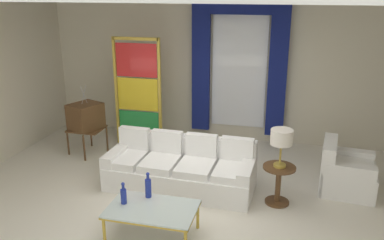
{
  "coord_description": "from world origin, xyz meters",
  "views": [
    {
      "loc": [
        1.45,
        -5.05,
        3.08
      ],
      "look_at": [
        -0.05,
        0.9,
        1.05
      ],
      "focal_mm": 37.67,
      "sensor_mm": 36.0,
      "label": 1
    }
  ],
  "objects_px": {
    "stained_glass_divider": "(138,97)",
    "armchair_white": "(344,174)",
    "table_lamp_brass": "(282,139)",
    "bottle_crystal_tall": "(124,195)",
    "bottle_blue_decanter": "(148,187)",
    "couch_white_long": "(181,169)",
    "peacock_figurine": "(152,145)",
    "round_side_table": "(278,181)",
    "coffee_table": "(152,210)",
    "vintage_tv": "(86,117)"
  },
  "relations": [
    {
      "from": "bottle_blue_decanter",
      "to": "vintage_tv",
      "type": "height_order",
      "value": "vintage_tv"
    },
    {
      "from": "couch_white_long",
      "to": "bottle_crystal_tall",
      "type": "distance_m",
      "value": 1.47
    },
    {
      "from": "vintage_tv",
      "to": "peacock_figurine",
      "type": "distance_m",
      "value": 1.35
    },
    {
      "from": "round_side_table",
      "to": "peacock_figurine",
      "type": "bearing_deg",
      "value": 152.92
    },
    {
      "from": "peacock_figurine",
      "to": "round_side_table",
      "type": "distance_m",
      "value": 2.73
    },
    {
      "from": "peacock_figurine",
      "to": "round_side_table",
      "type": "height_order",
      "value": "round_side_table"
    },
    {
      "from": "stained_glass_divider",
      "to": "peacock_figurine",
      "type": "relative_size",
      "value": 3.67
    },
    {
      "from": "round_side_table",
      "to": "armchair_white",
      "type": "bearing_deg",
      "value": 33.78
    },
    {
      "from": "coffee_table",
      "to": "table_lamp_brass",
      "type": "xyz_separation_m",
      "value": [
        1.52,
        1.26,
        0.65
      ]
    },
    {
      "from": "vintage_tv",
      "to": "table_lamp_brass",
      "type": "xyz_separation_m",
      "value": [
        3.67,
        -1.05,
        0.3
      ]
    },
    {
      "from": "stained_glass_divider",
      "to": "vintage_tv",
      "type": "bearing_deg",
      "value": -148.45
    },
    {
      "from": "bottle_crystal_tall",
      "to": "round_side_table",
      "type": "relative_size",
      "value": 0.51
    },
    {
      "from": "stained_glass_divider",
      "to": "armchair_white",
      "type": "bearing_deg",
      "value": -13.65
    },
    {
      "from": "armchair_white",
      "to": "coffee_table",
      "type": "bearing_deg",
      "value": -142.63
    },
    {
      "from": "bottle_blue_decanter",
      "to": "peacock_figurine",
      "type": "distance_m",
      "value": 2.39
    },
    {
      "from": "couch_white_long",
      "to": "coffee_table",
      "type": "relative_size",
      "value": 2.09
    },
    {
      "from": "vintage_tv",
      "to": "stained_glass_divider",
      "type": "xyz_separation_m",
      "value": [
        0.87,
        0.53,
        0.33
      ]
    },
    {
      "from": "stained_glass_divider",
      "to": "round_side_table",
      "type": "distance_m",
      "value": 3.29
    },
    {
      "from": "coffee_table",
      "to": "bottle_crystal_tall",
      "type": "distance_m",
      "value": 0.42
    },
    {
      "from": "bottle_crystal_tall",
      "to": "table_lamp_brass",
      "type": "bearing_deg",
      "value": 32.82
    },
    {
      "from": "coffee_table",
      "to": "round_side_table",
      "type": "xyz_separation_m",
      "value": [
        1.52,
        1.26,
        -0.02
      ]
    },
    {
      "from": "bottle_blue_decanter",
      "to": "armchair_white",
      "type": "relative_size",
      "value": 0.4
    },
    {
      "from": "coffee_table",
      "to": "vintage_tv",
      "type": "distance_m",
      "value": 3.17
    },
    {
      "from": "bottle_blue_decanter",
      "to": "table_lamp_brass",
      "type": "bearing_deg",
      "value": 30.94
    },
    {
      "from": "bottle_crystal_tall",
      "to": "armchair_white",
      "type": "relative_size",
      "value": 0.33
    },
    {
      "from": "couch_white_long",
      "to": "peacock_figurine",
      "type": "bearing_deg",
      "value": 129.68
    },
    {
      "from": "bottle_blue_decanter",
      "to": "bottle_crystal_tall",
      "type": "bearing_deg",
      "value": -136.56
    },
    {
      "from": "round_side_table",
      "to": "table_lamp_brass",
      "type": "bearing_deg",
      "value": 0.0
    },
    {
      "from": "round_side_table",
      "to": "stained_glass_divider",
      "type": "bearing_deg",
      "value": 150.54
    },
    {
      "from": "round_side_table",
      "to": "couch_white_long",
      "type": "bearing_deg",
      "value": 173.61
    },
    {
      "from": "coffee_table",
      "to": "vintage_tv",
      "type": "relative_size",
      "value": 0.84
    },
    {
      "from": "coffee_table",
      "to": "round_side_table",
      "type": "height_order",
      "value": "round_side_table"
    },
    {
      "from": "stained_glass_divider",
      "to": "bottle_crystal_tall",
      "type": "bearing_deg",
      "value": -72.57
    },
    {
      "from": "coffee_table",
      "to": "table_lamp_brass",
      "type": "height_order",
      "value": "table_lamp_brass"
    },
    {
      "from": "couch_white_long",
      "to": "armchair_white",
      "type": "xyz_separation_m",
      "value": [
        2.53,
        0.49,
        -0.02
      ]
    },
    {
      "from": "armchair_white",
      "to": "table_lamp_brass",
      "type": "height_order",
      "value": "table_lamp_brass"
    },
    {
      "from": "peacock_figurine",
      "to": "round_side_table",
      "type": "xyz_separation_m",
      "value": [
        2.43,
        -1.24,
        0.14
      ]
    },
    {
      "from": "peacock_figurine",
      "to": "stained_glass_divider",
      "type": "bearing_deg",
      "value": 137.69
    },
    {
      "from": "armchair_white",
      "to": "bottle_crystal_tall",
      "type": "bearing_deg",
      "value": -146.85
    },
    {
      "from": "bottle_blue_decanter",
      "to": "armchair_white",
      "type": "xyz_separation_m",
      "value": [
        2.65,
        1.66,
        -0.27
      ]
    },
    {
      "from": "stained_glass_divider",
      "to": "table_lamp_brass",
      "type": "relative_size",
      "value": 3.86
    },
    {
      "from": "couch_white_long",
      "to": "bottle_crystal_tall",
      "type": "relative_size",
      "value": 7.85
    },
    {
      "from": "couch_white_long",
      "to": "vintage_tv",
      "type": "bearing_deg",
      "value": 157.58
    },
    {
      "from": "vintage_tv",
      "to": "armchair_white",
      "type": "xyz_separation_m",
      "value": [
        4.66,
        -0.39,
        -0.44
      ]
    },
    {
      "from": "vintage_tv",
      "to": "armchair_white",
      "type": "bearing_deg",
      "value": -4.77
    },
    {
      "from": "armchair_white",
      "to": "peacock_figurine",
      "type": "bearing_deg",
      "value": 170.38
    },
    {
      "from": "peacock_figurine",
      "to": "round_side_table",
      "type": "relative_size",
      "value": 1.01
    },
    {
      "from": "bottle_crystal_tall",
      "to": "armchair_white",
      "type": "xyz_separation_m",
      "value": [
        2.9,
        1.9,
        -0.24
      ]
    },
    {
      "from": "stained_glass_divider",
      "to": "coffee_table",
      "type": "bearing_deg",
      "value": -65.81
    },
    {
      "from": "table_lamp_brass",
      "to": "couch_white_long",
      "type": "bearing_deg",
      "value": 173.61
    }
  ]
}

